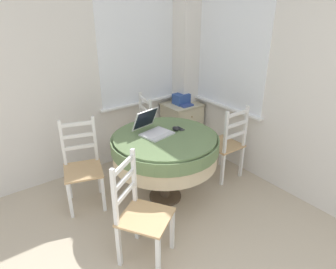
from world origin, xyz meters
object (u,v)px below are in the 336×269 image
at_px(computer_mouse, 176,129).
at_px(dining_chair_left_flank, 83,167).
at_px(dining_chair_camera_near, 140,214).
at_px(dining_chair_near_back_window, 137,134).
at_px(cell_phone, 179,129).
at_px(corner_cabinet, 182,126).
at_px(laptop, 153,129).
at_px(book_on_cabinet, 185,104).
at_px(round_dining_table, 165,148).
at_px(dining_chair_near_right_window, 226,145).
at_px(storage_box, 181,99).

relative_size(computer_mouse, dining_chair_left_flank, 0.09).
bearing_deg(dining_chair_camera_near, dining_chair_near_back_window, 59.80).
relative_size(cell_phone, corner_cabinet, 0.17).
distance_m(computer_mouse, corner_cabinet, 1.20).
relative_size(laptop, book_on_cabinet, 2.07).
relative_size(dining_chair_camera_near, corner_cabinet, 1.35).
xyz_separation_m(round_dining_table, dining_chair_near_right_window, (0.86, -0.07, -0.19)).
relative_size(dining_chair_camera_near, book_on_cabinet, 4.90).
bearing_deg(cell_phone, dining_chair_near_back_window, 94.94).
relative_size(corner_cabinet, book_on_cabinet, 3.63).
distance_m(round_dining_table, computer_mouse, 0.24).
bearing_deg(dining_chair_camera_near, round_dining_table, 40.22).
relative_size(round_dining_table, corner_cabinet, 1.61).
bearing_deg(laptop, cell_phone, -15.61).
relative_size(laptop, corner_cabinet, 0.57).
bearing_deg(storage_box, dining_chair_camera_near, -137.80).
height_order(dining_chair_left_flank, storage_box, dining_chair_left_flank).
bearing_deg(storage_box, book_on_cabinet, -94.91).
bearing_deg(cell_phone, round_dining_table, -167.83).
height_order(dining_chair_near_right_window, corner_cabinet, dining_chair_near_right_window).
bearing_deg(dining_chair_camera_near, dining_chair_left_flank, 95.14).
bearing_deg(storage_box, round_dining_table, -136.45).
relative_size(round_dining_table, storage_box, 5.46).
height_order(dining_chair_near_back_window, corner_cabinet, dining_chair_near_back_window).
relative_size(cell_phone, dining_chair_camera_near, 0.13).
distance_m(cell_phone, dining_chair_left_flank, 1.11).
distance_m(laptop, cell_phone, 0.31).
relative_size(round_dining_table, cell_phone, 9.36).
relative_size(dining_chair_left_flank, corner_cabinet, 1.35).
distance_m(dining_chair_near_back_window, storage_box, 0.82).
bearing_deg(dining_chair_camera_near, storage_box, 42.20).
bearing_deg(book_on_cabinet, dining_chair_camera_near, -139.40).
distance_m(computer_mouse, dining_chair_near_back_window, 0.88).
relative_size(laptop, dining_chair_near_right_window, 0.42).
distance_m(laptop, dining_chair_left_flank, 0.85).
distance_m(computer_mouse, dining_chair_near_right_window, 0.78).
bearing_deg(dining_chair_camera_near, computer_mouse, 35.83).
relative_size(cell_phone, dining_chair_left_flank, 0.13).
bearing_deg(laptop, book_on_cabinet, 34.01).
bearing_deg(dining_chair_near_right_window, cell_phone, 168.90).
xyz_separation_m(computer_mouse, storage_box, (0.75, 0.83, -0.02)).
xyz_separation_m(computer_mouse, dining_chair_camera_near, (-0.83, -0.60, -0.35)).
bearing_deg(dining_chair_near_back_window, dining_chair_left_flank, -156.63).
height_order(dining_chair_left_flank, corner_cabinet, dining_chair_left_flank).
bearing_deg(computer_mouse, corner_cabinet, 47.19).
xyz_separation_m(dining_chair_left_flank, book_on_cabinet, (1.65, 0.33, 0.27)).
xyz_separation_m(dining_chair_near_back_window, corner_cabinet, (0.77, 0.01, -0.09)).
bearing_deg(laptop, storage_box, 37.09).
bearing_deg(dining_chair_near_right_window, round_dining_table, 175.07).
bearing_deg(corner_cabinet, book_on_cabinet, -103.71).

